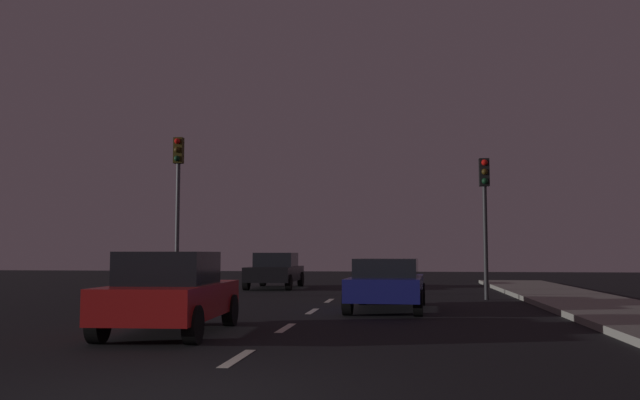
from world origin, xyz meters
TOP-DOWN VIEW (x-y plane):
  - ground_plane at (0.00, 7.00)m, footprint 80.00×80.00m
  - lane_stripe_second at (0.00, 2.60)m, footprint 0.16×1.60m
  - lane_stripe_third at (0.00, 6.40)m, footprint 0.16×1.60m
  - lane_stripe_fourth at (0.00, 10.20)m, footprint 0.16×1.60m
  - lane_stripe_fifth at (0.00, 14.00)m, footprint 0.16×1.60m
  - traffic_signal_left at (-5.36, 15.03)m, footprint 0.32×0.38m
  - traffic_signal_right at (4.95, 15.02)m, footprint 0.32×0.38m
  - car_stopped_ahead at (1.90, 10.78)m, footprint 2.07×4.49m
  - car_adjacent_lane at (-1.93, 5.13)m, footprint 1.98×3.95m
  - car_oncoming_far at (-3.12, 21.04)m, footprint 1.98×4.38m

SIDE VIEW (x-z plane):
  - ground_plane at x=0.00m, z-range 0.00..0.00m
  - lane_stripe_second at x=0.00m, z-range 0.00..0.01m
  - lane_stripe_third at x=0.00m, z-range 0.00..0.01m
  - lane_stripe_fourth at x=0.00m, z-range 0.00..0.01m
  - lane_stripe_fifth at x=0.00m, z-range 0.00..0.01m
  - car_stopped_ahead at x=1.90m, z-range 0.03..1.37m
  - car_adjacent_lane at x=-1.93m, z-range 0.00..1.51m
  - car_oncoming_far at x=-3.12m, z-range 0.01..1.51m
  - traffic_signal_right at x=4.95m, z-range 0.93..5.48m
  - traffic_signal_left at x=-5.36m, z-range 1.06..6.54m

